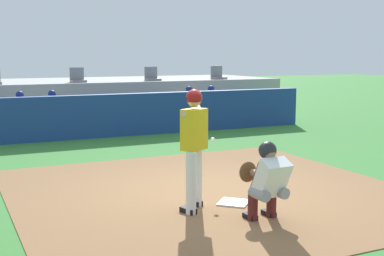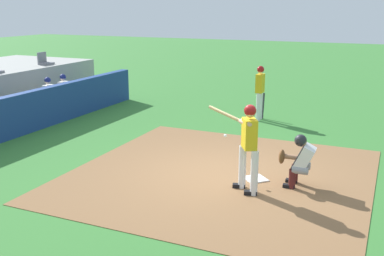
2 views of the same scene
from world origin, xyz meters
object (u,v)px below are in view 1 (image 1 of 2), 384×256
(batter_at_plate, at_px, (194,141))
(dugout_player_3, at_px, (213,105))
(catcher_crouched, at_px, (266,178))
(dugout_player_0, at_px, (21,114))
(home_plate, at_px, (234,203))
(stadium_seat_3, at_px, (152,77))
(dugout_player_1, at_px, (53,112))
(dugout_player_2, at_px, (191,106))
(stadium_seat_4, at_px, (218,75))
(stadium_seat_2, at_px, (78,78))

(batter_at_plate, relative_size, dugout_player_3, 1.39)
(catcher_crouched, relative_size, dugout_player_0, 1.53)
(catcher_crouched, bearing_deg, home_plate, 88.96)
(catcher_crouched, bearing_deg, batter_at_plate, 126.80)
(batter_at_plate, height_order, stadium_seat_3, stadium_seat_3)
(home_plate, distance_m, catcher_crouched, 1.08)
(batter_at_plate, relative_size, catcher_crouched, 0.91)
(home_plate, xyz_separation_m, dugout_player_1, (-1.20, 8.14, 0.65))
(catcher_crouched, bearing_deg, dugout_player_0, 102.80)
(dugout_player_2, xyz_separation_m, stadium_seat_4, (2.08, 2.03, 0.86))
(dugout_player_1, distance_m, stadium_seat_4, 6.77)
(catcher_crouched, height_order, stadium_seat_3, stadium_seat_3)
(dugout_player_0, relative_size, stadium_seat_4, 2.71)
(dugout_player_1, distance_m, dugout_player_2, 4.32)
(batter_at_plate, relative_size, stadium_seat_4, 3.76)
(batter_at_plate, relative_size, dugout_player_1, 1.39)
(dugout_player_0, relative_size, dugout_player_1, 1.00)
(dugout_player_3, height_order, stadium_seat_2, stadium_seat_2)
(dugout_player_2, distance_m, dugout_player_3, 0.80)
(dugout_player_3, xyz_separation_m, stadium_seat_3, (-1.32, 2.03, 0.86))
(dugout_player_2, height_order, stadium_seat_3, stadium_seat_3)
(home_plate, bearing_deg, dugout_player_0, 104.28)
(home_plate, height_order, catcher_crouched, catcher_crouched)
(stadium_seat_3, bearing_deg, stadium_seat_4, 0.00)
(dugout_player_0, relative_size, stadium_seat_2, 2.71)
(batter_at_plate, relative_size, dugout_player_0, 1.39)
(batter_at_plate, relative_size, stadium_seat_3, 3.76)
(dugout_player_2, relative_size, stadium_seat_2, 2.71)
(home_plate, height_order, stadium_seat_4, stadium_seat_4)
(catcher_crouched, relative_size, stadium_seat_3, 4.14)
(batter_at_plate, xyz_separation_m, stadium_seat_3, (3.29, 10.19, 0.50))
(stadium_seat_2, relative_size, stadium_seat_4, 1.00)
(home_plate, relative_size, stadium_seat_2, 0.92)
(stadium_seat_4, bearing_deg, batter_at_plate, -120.00)
(home_plate, relative_size, stadium_seat_4, 0.92)
(stadium_seat_4, bearing_deg, dugout_player_1, -162.35)
(stadium_seat_2, xyz_separation_m, stadium_seat_4, (5.20, 0.00, 0.00))
(catcher_crouched, distance_m, dugout_player_0, 9.28)
(dugout_player_2, xyz_separation_m, stadium_seat_3, (-0.52, 2.03, 0.86))
(home_plate, distance_m, stadium_seat_3, 10.61)
(batter_at_plate, bearing_deg, stadium_seat_2, 86.15)
(dugout_player_3, xyz_separation_m, stadium_seat_2, (-3.92, 2.03, 0.86))
(batter_at_plate, bearing_deg, dugout_player_3, 60.56)
(catcher_crouched, xyz_separation_m, dugout_player_2, (3.14, 9.05, 0.06))
(batter_at_plate, height_order, stadium_seat_4, stadium_seat_4)
(dugout_player_2, bearing_deg, batter_at_plate, -115.02)
(batter_at_plate, height_order, stadium_seat_2, stadium_seat_2)
(batter_at_plate, bearing_deg, stadium_seat_4, 60.00)
(home_plate, bearing_deg, batter_at_plate, -178.81)
(dugout_player_2, height_order, stadium_seat_4, stadium_seat_4)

